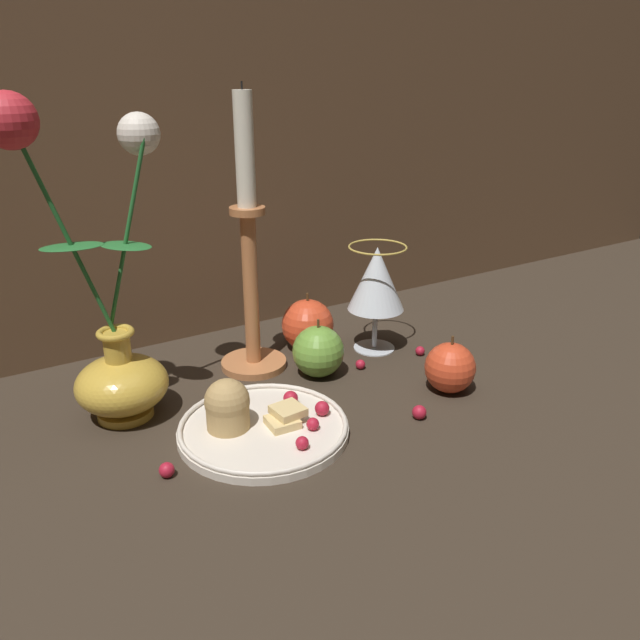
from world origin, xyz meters
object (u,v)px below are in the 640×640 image
at_px(vase, 109,328).
at_px(plate_with_pastries, 256,422).
at_px(apple_near_glass, 450,368).
at_px(wine_glass, 376,282).
at_px(apple_at_table_edge, 308,325).
at_px(apple_beside_vase, 318,351).
at_px(candlestick, 250,268).

bearing_deg(vase, plate_with_pastries, -44.73).
xyz_separation_m(plate_with_pastries, apple_near_glass, (0.28, -0.04, 0.02)).
xyz_separation_m(wine_glass, apple_at_table_edge, (-0.09, 0.05, -0.07)).
height_order(vase, apple_beside_vase, vase).
bearing_deg(apple_at_table_edge, plate_with_pastries, -134.81).
distance_m(wine_glass, candlestick, 0.20).
distance_m(apple_beside_vase, apple_at_table_edge, 0.09).
bearing_deg(candlestick, wine_glass, -12.12).
distance_m(vase, wine_glass, 0.40).
xyz_separation_m(apple_near_glass, apple_at_table_edge, (-0.10, 0.22, 0.01)).
distance_m(vase, apple_beside_vase, 0.29).
bearing_deg(apple_beside_vase, apple_near_glass, -46.32).
bearing_deg(apple_beside_vase, candlestick, 132.61).
xyz_separation_m(plate_with_pastries, candlestick, (0.08, 0.17, 0.14)).
distance_m(vase, plate_with_pastries, 0.21).
xyz_separation_m(wine_glass, apple_beside_vase, (-0.12, -0.03, -0.07)).
xyz_separation_m(candlestick, apple_near_glass, (0.20, -0.21, -0.12)).
bearing_deg(apple_at_table_edge, apple_near_glass, -66.57).
relative_size(vase, wine_glass, 2.35).
relative_size(candlestick, apple_near_glass, 4.89).
xyz_separation_m(candlestick, apple_at_table_edge, (0.10, 0.01, -0.11)).
bearing_deg(apple_near_glass, apple_at_table_edge, 113.43).
relative_size(wine_glass, apple_at_table_edge, 1.79).
bearing_deg(apple_at_table_edge, apple_beside_vase, -111.03).
distance_m(candlestick, apple_near_glass, 0.31).
distance_m(vase, candlestick, 0.21).
height_order(plate_with_pastries, candlestick, candlestick).
height_order(plate_with_pastries, apple_beside_vase, apple_beside_vase).
bearing_deg(vase, apple_beside_vase, -6.82).
bearing_deg(wine_glass, vase, 179.91).
distance_m(plate_with_pastries, candlestick, 0.23).
relative_size(apple_beside_vase, apple_near_glass, 1.06).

